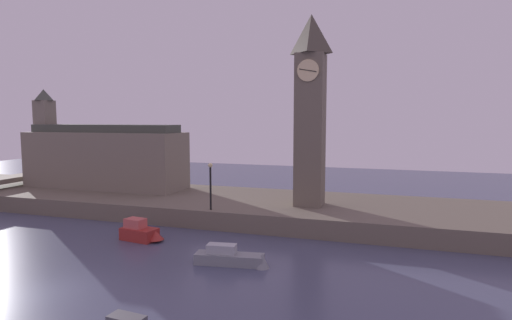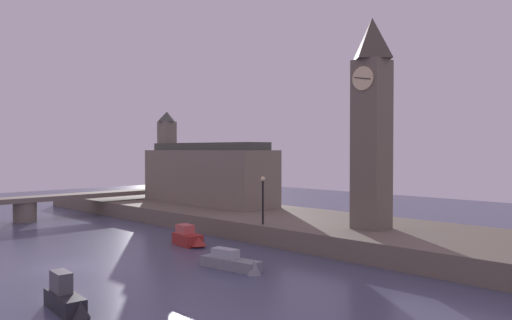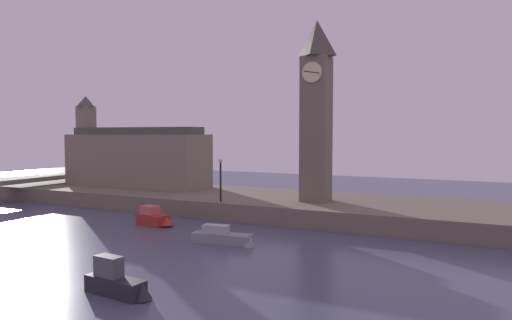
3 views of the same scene
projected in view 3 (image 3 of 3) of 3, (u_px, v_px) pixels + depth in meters
ground_plane at (54, 255)px, 27.97m from camera, size 120.00×120.00×0.00m
far_embankment at (222, 200)px, 45.82m from camera, size 70.00×12.00×1.50m
clock_tower at (316, 108)px, 39.91m from camera, size 2.52×2.55×15.68m
parliament_hall at (134, 157)px, 52.41m from camera, size 17.23×5.09×10.43m
streetlamp at (221, 175)px, 39.56m from camera, size 0.36×0.36×3.77m
boat_dinghy_red at (155, 218)px, 37.05m from camera, size 3.41×1.78×1.56m
boat_cruiser_grey at (227, 237)px, 30.88m from camera, size 4.78×1.68×1.36m
boat_barge_dark at (118, 282)px, 20.97m from camera, size 3.66×1.25×1.76m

